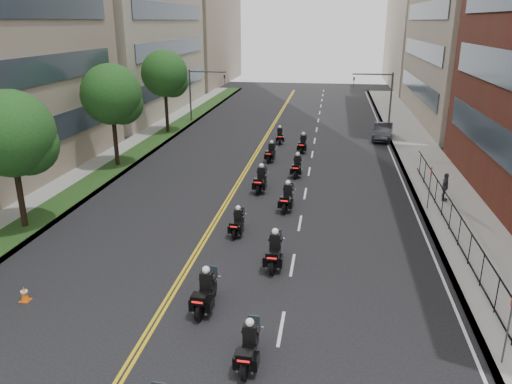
% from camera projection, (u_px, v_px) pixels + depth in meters
% --- Properties ---
extents(sidewalk_right, '(4.00, 90.00, 0.15)m').
position_uv_depth(sidewalk_right, '(433.00, 176.00, 35.38)').
color(sidewalk_right, gray).
rests_on(sidewalk_right, ground).
extents(sidewalk_left, '(4.00, 90.00, 0.15)m').
position_uv_depth(sidewalk_left, '(113.00, 162.00, 38.80)').
color(sidewalk_left, gray).
rests_on(sidewalk_left, ground).
extents(grass_strip, '(2.00, 90.00, 0.04)m').
position_uv_depth(grass_strip, '(123.00, 161.00, 38.65)').
color(grass_strip, '#1C3714').
rests_on(grass_strip, sidewalk_left).
extents(building_right_far, '(15.00, 28.00, 26.00)m').
position_uv_depth(building_right_far, '(444.00, 4.00, 79.36)').
color(building_right_far, '#AAA589').
rests_on(building_right_far, ground).
extents(building_left_far, '(16.00, 28.00, 26.00)m').
position_uv_depth(building_left_far, '(180.00, 5.00, 85.54)').
color(building_left_far, gray).
rests_on(building_left_far, ground).
extents(iron_fence, '(0.05, 28.00, 1.50)m').
position_uv_depth(iron_fence, '(464.00, 239.00, 23.11)').
color(iron_fence, black).
rests_on(iron_fence, sidewalk_right).
extents(street_trees, '(4.40, 38.40, 7.98)m').
position_uv_depth(street_trees, '(77.00, 112.00, 31.04)').
color(street_trees, black).
rests_on(street_trees, ground).
extents(traffic_signal_right, '(4.09, 0.20, 5.60)m').
position_uv_depth(traffic_signal_right, '(382.00, 92.00, 50.44)').
color(traffic_signal_right, '#3F3F44').
rests_on(traffic_signal_right, ground).
extents(traffic_signal_left, '(4.09, 0.20, 5.60)m').
position_uv_depth(traffic_signal_left, '(199.00, 88.00, 53.16)').
color(traffic_signal_left, '#3F3F44').
rests_on(traffic_signal_left, ground).
extents(motorcycle_1, '(0.52, 2.22, 1.64)m').
position_uv_depth(motorcycle_1, '(249.00, 348.00, 15.88)').
color(motorcycle_1, black).
rests_on(motorcycle_1, ground).
extents(motorcycle_2, '(0.60, 2.40, 1.77)m').
position_uv_depth(motorcycle_2, '(206.00, 293.00, 18.95)').
color(motorcycle_2, black).
rests_on(motorcycle_2, ground).
extents(motorcycle_3, '(0.56, 2.45, 1.81)m').
position_uv_depth(motorcycle_3, '(274.00, 252.00, 22.27)').
color(motorcycle_3, black).
rests_on(motorcycle_3, ground).
extents(motorcycle_4, '(0.52, 2.10, 1.55)m').
position_uv_depth(motorcycle_4, '(238.00, 223.00, 25.70)').
color(motorcycle_4, black).
rests_on(motorcycle_4, ground).
extents(motorcycle_5, '(0.65, 2.39, 1.76)m').
position_uv_depth(motorcycle_5, '(287.00, 198.00, 29.06)').
color(motorcycle_5, black).
rests_on(motorcycle_5, ground).
extents(motorcycle_6, '(0.61, 2.49, 1.83)m').
position_uv_depth(motorcycle_6, '(261.00, 181.00, 32.19)').
color(motorcycle_6, black).
rests_on(motorcycle_6, ground).
extents(motorcycle_7, '(0.57, 2.33, 1.72)m').
position_uv_depth(motorcycle_7, '(297.00, 167.00, 35.36)').
color(motorcycle_7, black).
rests_on(motorcycle_7, ground).
extents(motorcycle_8, '(0.64, 2.24, 1.66)m').
position_uv_depth(motorcycle_8, '(271.00, 153.00, 39.12)').
color(motorcycle_8, black).
rests_on(motorcycle_8, ground).
extents(motorcycle_9, '(0.61, 2.30, 1.70)m').
position_uv_depth(motorcycle_9, '(303.00, 144.00, 41.79)').
color(motorcycle_9, black).
rests_on(motorcycle_9, ground).
extents(motorcycle_10, '(0.67, 2.17, 1.61)m').
position_uv_depth(motorcycle_10, '(280.00, 136.00, 44.87)').
color(motorcycle_10, black).
rests_on(motorcycle_10, ground).
extents(parked_sedan, '(2.28, 4.77, 1.51)m').
position_uv_depth(parked_sedan, '(383.00, 132.00, 46.19)').
color(parked_sedan, black).
rests_on(parked_sedan, ground).
extents(pedestrian_c, '(0.74, 1.09, 1.72)m').
position_uv_depth(pedestrian_c, '(445.00, 187.00, 30.06)').
color(pedestrian_c, '#404047').
rests_on(pedestrian_c, sidewalk_right).
extents(traffic_cone, '(0.38, 0.38, 0.63)m').
position_uv_depth(traffic_cone, '(24.00, 294.00, 19.66)').
color(traffic_cone, '#FB5F0D').
rests_on(traffic_cone, ground).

